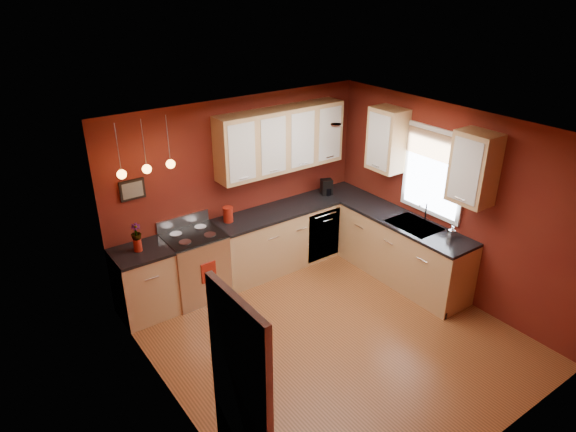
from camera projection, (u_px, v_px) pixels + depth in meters
floor at (331, 337)px, 6.36m from camera, size 4.20×4.20×0.00m
ceiling at (340, 133)px, 5.25m from camera, size 4.00×4.20×0.02m
wall_back at (240, 188)px, 7.35m from camera, size 4.00×0.02×2.60m
wall_front at (500, 343)px, 4.26m from camera, size 4.00×0.02×2.60m
wall_left at (171, 305)px, 4.75m from camera, size 0.02×4.20×2.60m
wall_right at (449, 203)px, 6.86m from camera, size 0.02×4.20×2.60m
base_cabinets_back_left at (145, 284)px, 6.62m from camera, size 0.70×0.60×0.90m
base_cabinets_back_right at (293, 234)px, 7.87m from camera, size 2.54×0.60×0.90m
base_cabinets_right at (403, 251)px, 7.40m from camera, size 0.60×2.10×0.90m
counter_back_left at (140, 252)px, 6.42m from camera, size 0.70×0.62×0.04m
counter_back_right at (293, 207)px, 7.67m from camera, size 2.54×0.62×0.04m
counter_right at (406, 222)px, 7.19m from camera, size 0.62×2.10×0.04m
gas_range at (196, 265)px, 6.99m from camera, size 0.76×0.64×1.11m
dishwasher_front at (324, 235)px, 7.86m from camera, size 0.60×0.02×0.80m
sink at (414, 226)px, 7.09m from camera, size 0.50×0.70×0.33m
window at (434, 170)px, 6.90m from camera, size 0.06×1.02×1.22m
door_left_wall at (242, 406)px, 4.01m from camera, size 0.12×0.82×2.05m
upper_cabinets_back at (281, 140)px, 7.25m from camera, size 2.00×0.35×0.90m
upper_cabinets_right at (427, 153)px, 6.73m from camera, size 0.35×1.95×0.90m
wall_picture at (132, 190)px, 6.36m from camera, size 0.32×0.03×0.26m
pendant_lights at (147, 168)px, 6.02m from camera, size 0.71×0.11×0.66m
red_canister at (228, 214)px, 7.12m from camera, size 0.15×0.15×0.22m
red_vase at (138, 245)px, 6.38m from camera, size 0.10×0.10×0.17m
flowers at (136, 232)px, 6.31m from camera, size 0.16×0.16×0.22m
coffee_maker at (327, 188)px, 8.00m from camera, size 0.21×0.20×0.24m
soap_pump at (452, 232)px, 6.68m from camera, size 0.10×0.10×0.18m
dish_towel at (209, 272)px, 6.75m from camera, size 0.21×0.01×0.29m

